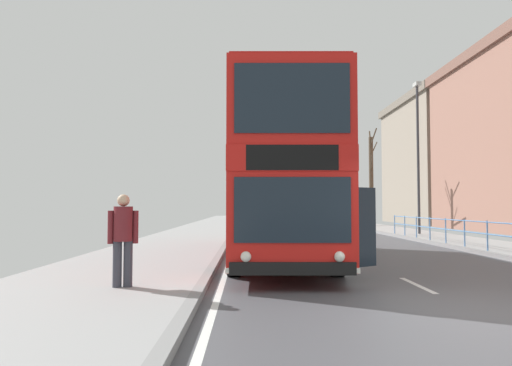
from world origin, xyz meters
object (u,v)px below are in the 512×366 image
Objects in this scene: background_building_00 at (466,160)px; pedestrian_with_backpack at (123,233)px; street_lamp_far_side at (418,146)px; bare_tree_far_00 at (371,178)px; double_decker_bus_main at (279,180)px.

pedestrian_with_backpack is at bearing -121.78° from background_building_00.
pedestrian_with_backpack is at bearing -123.85° from street_lamp_far_side.
pedestrian_with_backpack is 0.12× the size of background_building_00.
background_building_00 is (23.04, 37.18, 4.86)m from pedestrian_with_backpack.
background_building_00 is at bearing 58.22° from pedestrian_with_backpack.
pedestrian_with_backpack is 44.01m from background_building_00.
street_lamp_far_side reaches higher than pedestrian_with_backpack.
bare_tree_far_00 is at bearing 87.85° from street_lamp_far_side.
double_decker_bus_main is 24.63m from bare_tree_far_00.
double_decker_bus_main is 1.41× the size of street_lamp_far_side.
double_decker_bus_main is 0.81× the size of background_building_00.
double_decker_bus_main is at bearing -122.20° from background_building_00.
street_lamp_far_side is 11.76m from bare_tree_far_00.
pedestrian_with_backpack is 0.22× the size of bare_tree_far_00.
background_building_00 is at bearing 60.03° from street_lamp_far_side.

